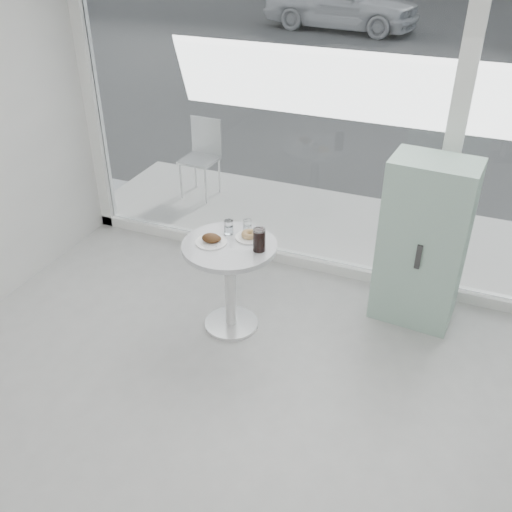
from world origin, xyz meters
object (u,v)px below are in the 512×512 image
at_px(patio_chair, 202,153).
at_px(cola_glass, 259,240).
at_px(main_table, 230,269).
at_px(car_white, 342,2).
at_px(water_tumbler_b, 247,227).
at_px(water_tumbler_a, 229,228).
at_px(mint_cabinet, 423,243).
at_px(plate_donut, 250,236).
at_px(plate_fritter, 212,240).

xyz_separation_m(patio_chair, cola_glass, (1.54, -2.07, 0.31)).
height_order(main_table, car_white, car_white).
distance_m(patio_chair, water_tumbler_b, 2.32).
bearing_deg(main_table, water_tumbler_a, 115.84).
relative_size(mint_cabinet, water_tumbler_a, 12.21).
bearing_deg(main_table, car_white, 101.43).
bearing_deg(plate_donut, mint_cabinet, 24.91).
bearing_deg(mint_cabinet, car_white, 112.68).
bearing_deg(main_table, cola_glass, 0.34).
bearing_deg(water_tumbler_b, plate_donut, -55.61).
height_order(main_table, water_tumbler_b, water_tumbler_b).
height_order(main_table, cola_glass, cola_glass).
xyz_separation_m(patio_chair, plate_donut, (1.40, -1.93, 0.24)).
bearing_deg(main_table, water_tumbler_b, 75.56).
bearing_deg(plate_fritter, patio_chair, 118.97).
distance_m(main_table, cola_glass, 0.39).
bearing_deg(cola_glass, water_tumbler_b, 130.89).
relative_size(car_white, plate_donut, 18.59).
bearing_deg(water_tumbler_b, plate_fritter, -126.71).
height_order(plate_fritter, water_tumbler_b, water_tumbler_b).
bearing_deg(plate_donut, car_white, 102.01).
bearing_deg(patio_chair, water_tumbler_a, -54.89).
bearing_deg(water_tumbler_a, water_tumbler_b, 29.44).
distance_m(plate_donut, water_tumbler_b, 0.09).
xyz_separation_m(patio_chair, water_tumbler_b, (1.35, -1.86, 0.27)).
distance_m(mint_cabinet, car_white, 12.71).
xyz_separation_m(main_table, water_tumbler_a, (-0.07, 0.15, 0.27)).
relative_size(mint_cabinet, plate_fritter, 5.74).
bearing_deg(cola_glass, plate_donut, 133.79).
relative_size(mint_cabinet, cola_glass, 7.79).
distance_m(car_white, plate_fritter, 13.07).
height_order(main_table, plate_donut, plate_donut).
relative_size(car_white, cola_glass, 23.34).
bearing_deg(plate_donut, patio_chair, 125.97).
distance_m(main_table, patio_chair, 2.45).
relative_size(car_white, plate_fritter, 17.20).
bearing_deg(cola_glass, car_white, 102.47).
height_order(car_white, plate_fritter, car_white).
height_order(main_table, water_tumbler_a, water_tumbler_a).
xyz_separation_m(car_white, water_tumbler_b, (2.64, -12.59, 0.11)).
xyz_separation_m(plate_donut, water_tumbler_a, (-0.18, 0.00, 0.03)).
relative_size(patio_chair, water_tumbler_b, 8.14).
distance_m(car_white, plate_donut, 12.95).
bearing_deg(water_tumbler_a, mint_cabinet, 22.05).
bearing_deg(patio_chair, car_white, 99.55).
bearing_deg(cola_glass, patio_chair, 126.56).
bearing_deg(plate_donut, plate_fritter, -143.22).
bearing_deg(plate_fritter, water_tumbler_a, 71.56).
xyz_separation_m(mint_cabinet, car_white, (-3.92, 12.09, 0.01)).
height_order(patio_chair, plate_fritter, patio_chair).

